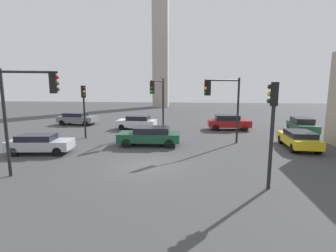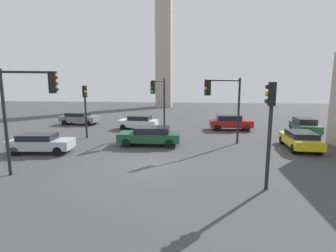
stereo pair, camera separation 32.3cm
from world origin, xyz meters
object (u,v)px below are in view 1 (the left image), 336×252
object	(u,v)px
car_2	(77,118)
car_4	(302,125)
car_3	(40,143)
car_6	(137,122)
traffic_light_0	(29,100)
traffic_light_2	(273,115)
car_0	(229,122)
traffic_light_4	(158,95)
traffic_light_1	(84,102)
car_1	(299,139)
car_5	(150,135)
traffic_light_3	(224,97)

from	to	relation	value
car_2	car_4	distance (m)	24.03
car_3	car_6	bearing A→B (deg)	58.62
traffic_light_0	car_4	distance (m)	23.07
traffic_light_2	car_0	world-z (taller)	traffic_light_2
traffic_light_4	car_4	world-z (taller)	traffic_light_4
car_3	car_4	size ratio (longest dim) A/B	0.96
car_0	car_4	bearing A→B (deg)	-11.31
traffic_light_1	car_2	bearing A→B (deg)	168.59
car_3	car_6	size ratio (longest dim) A/B	1.06
car_1	traffic_light_2	bearing A→B (deg)	153.25
traffic_light_0	car_2	world-z (taller)	traffic_light_0
traffic_light_0	car_4	bearing A→B (deg)	16.27
traffic_light_2	car_1	xyz separation A→B (m)	(4.30, 7.75, -2.61)
traffic_light_1	car_5	bearing A→B (deg)	29.72
car_4	car_6	xyz separation A→B (m)	(-16.23, 0.37, -0.01)
car_3	car_6	distance (m)	10.82
traffic_light_2	car_6	world-z (taller)	traffic_light_2
traffic_light_0	car_5	size ratio (longest dim) A/B	1.14
traffic_light_2	traffic_light_3	size ratio (longest dim) A/B	0.92
traffic_light_3	car_1	bearing A→B (deg)	135.75
traffic_light_1	car_3	world-z (taller)	traffic_light_1
traffic_light_1	car_1	bearing A→B (deg)	42.30
car_0	car_3	bearing A→B (deg)	-144.83
car_1	car_3	size ratio (longest dim) A/B	1.01
traffic_light_1	car_0	bearing A→B (deg)	71.55
traffic_light_2	car_5	xyz separation A→B (m)	(-6.67, 7.58, -2.55)
traffic_light_2	car_6	size ratio (longest dim) A/B	1.16
car_6	car_3	bearing A→B (deg)	69.63
traffic_light_1	traffic_light_3	world-z (taller)	traffic_light_3
car_6	traffic_light_0	bearing A→B (deg)	84.36
traffic_light_2	car_3	xyz separation A→B (m)	(-13.68, 4.52, -2.61)
traffic_light_2	car_2	xyz separation A→B (m)	(-16.82, 16.79, -2.57)
traffic_light_2	car_0	distance (m)	15.32
traffic_light_1	car_5	world-z (taller)	traffic_light_1
traffic_light_2	car_4	bearing A→B (deg)	-100.04
traffic_light_2	car_5	distance (m)	10.41
car_0	car_6	size ratio (longest dim) A/B	1.05
traffic_light_0	car_6	bearing A→B (deg)	60.90
car_0	car_1	bearing A→B (deg)	-63.18
car_1	car_4	distance (m)	6.82
car_5	car_3	bearing A→B (deg)	21.08
car_4	car_0	bearing A→B (deg)	-94.05
traffic_light_4	car_1	bearing A→B (deg)	83.28
car_5	traffic_light_4	bearing A→B (deg)	-95.63
traffic_light_0	traffic_light_2	xyz separation A→B (m)	(11.55, -0.70, -0.52)
car_5	car_6	size ratio (longest dim) A/B	1.16
traffic_light_2	traffic_light_3	distance (m)	7.94
car_2	car_3	size ratio (longest dim) A/B	1.01
car_0	traffic_light_3	bearing A→B (deg)	-103.18
traffic_light_3	car_6	size ratio (longest dim) A/B	1.26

